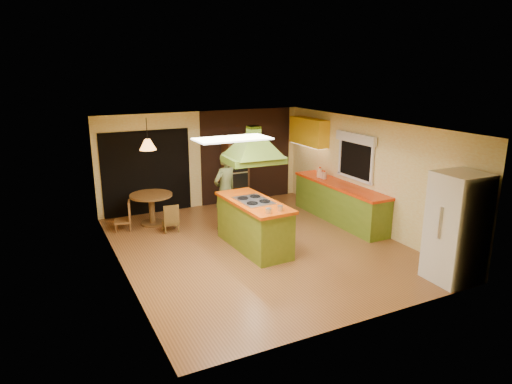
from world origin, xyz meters
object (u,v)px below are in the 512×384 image
wall_oven (235,172)px  dining_table (151,203)px  kitchen_island (254,224)px  man (225,191)px  refrigerator (457,228)px  canister_large (320,173)px

wall_oven → dining_table: wall_oven is taller
kitchen_island → man: (-0.05, 1.36, 0.38)m
kitchen_island → refrigerator: (2.44, -2.85, 0.45)m
kitchen_island → refrigerator: 3.78m
canister_large → man: bearing=-179.3°
wall_oven → dining_table: bearing=-164.7°
kitchen_island → dining_table: kitchen_island is taller
refrigerator → dining_table: bearing=129.2°
kitchen_island → canister_large: canister_large is taller
man → canister_large: (2.58, 0.03, 0.14)m
man → refrigerator: refrigerator is taller
kitchen_island → dining_table: size_ratio=2.09×
kitchen_island → dining_table: bearing=120.1°
wall_oven → kitchen_island: bearing=-105.6°
refrigerator → wall_oven: bearing=106.9°
dining_table → canister_large: 4.18m
refrigerator → dining_table: (-3.94, 5.21, -0.44)m
dining_table → canister_large: bearing=-13.6°
man → wall_oven: size_ratio=1.01×
man → dining_table: (-1.45, 1.01, -0.37)m
kitchen_island → wall_oven: wall_oven is taller
wall_oven → canister_large: size_ratio=8.03×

